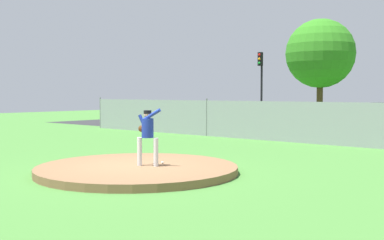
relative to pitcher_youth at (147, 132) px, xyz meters
The scene contains 11 objects.
ground_plane 5.98m from the pitcher_youth, 92.54° to the left, with size 80.00×80.00×0.00m, color #427A33.
asphalt_strip 14.41m from the pitcher_youth, 91.04° to the left, with size 44.00×7.00×0.01m, color #2B2B2D.
pitchers_mound 1.07m from the pitcher_youth, 152.78° to the right, with size 5.46×5.46×0.20m, color brown.
pitcher_youth is the anchor object (origin of this frame).
baseball 1.04m from the pitcher_youth, 85.28° to the left, with size 0.07×0.07×0.07m, color white.
chainlink_fence 9.87m from the pitcher_youth, 91.51° to the left, with size 28.44×0.07×1.90m.
parked_car_navy 16.90m from the pitcher_youth, 123.41° to the left, with size 2.04×4.82×1.65m.
parked_car_white 14.37m from the pitcher_youth, 97.18° to the left, with size 1.99×4.64×1.69m.
traffic_cone_orange 13.62m from the pitcher_youth, 105.16° to the left, with size 0.40×0.40×0.55m.
traffic_light_near 20.37m from the pitcher_youth, 114.03° to the left, with size 0.28×0.46×4.90m.
tree_slender_far 26.00m from the pitcher_youth, 105.81° to the left, with size 5.17×5.17×7.72m.
Camera 1 is at (9.58, -8.83, 2.17)m, focal length 44.91 mm.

